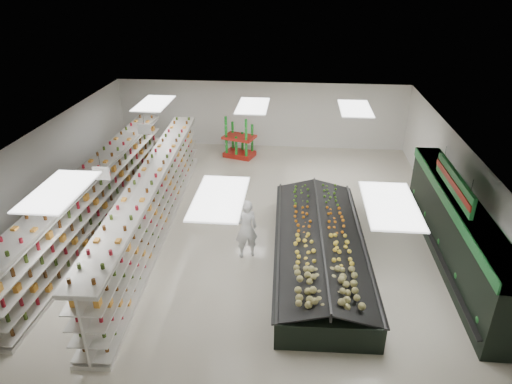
# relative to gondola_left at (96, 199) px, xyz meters

# --- Properties ---
(floor) EXTENTS (16.00, 16.00, 0.00)m
(floor) POSITION_rel_gondola_left_xyz_m (4.97, 0.25, -0.96)
(floor) COLOR beige
(floor) RESTS_ON ground
(ceiling) EXTENTS (14.00, 16.00, 0.02)m
(ceiling) POSITION_rel_gondola_left_xyz_m (4.97, 0.25, 2.24)
(ceiling) COLOR white
(ceiling) RESTS_ON wall_back
(wall_back) EXTENTS (14.00, 0.02, 3.20)m
(wall_back) POSITION_rel_gondola_left_xyz_m (4.97, 8.25, 0.64)
(wall_back) COLOR white
(wall_back) RESTS_ON floor
(wall_front) EXTENTS (14.00, 0.02, 3.20)m
(wall_front) POSITION_rel_gondola_left_xyz_m (4.97, -7.75, 0.64)
(wall_front) COLOR white
(wall_front) RESTS_ON floor
(wall_left) EXTENTS (0.02, 16.00, 3.20)m
(wall_left) POSITION_rel_gondola_left_xyz_m (-2.03, 0.25, 0.64)
(wall_left) COLOR white
(wall_left) RESTS_ON floor
(wall_right) EXTENTS (0.02, 16.00, 3.20)m
(wall_right) POSITION_rel_gondola_left_xyz_m (11.97, 0.25, 0.64)
(wall_right) COLOR white
(wall_right) RESTS_ON floor
(produce_wall_case) EXTENTS (0.93, 8.00, 2.20)m
(produce_wall_case) POSITION_rel_gondola_left_xyz_m (11.50, -1.25, 0.28)
(produce_wall_case) COLOR black
(produce_wall_case) RESTS_ON floor
(aisle_sign_near) EXTENTS (0.52, 0.06, 0.75)m
(aisle_sign_near) POSITION_rel_gondola_left_xyz_m (1.17, -1.75, 1.79)
(aisle_sign_near) COLOR white
(aisle_sign_near) RESTS_ON ceiling
(aisle_sign_far) EXTENTS (0.52, 0.06, 0.75)m
(aisle_sign_far) POSITION_rel_gondola_left_xyz_m (1.17, 2.25, 1.79)
(aisle_sign_far) COLOR white
(aisle_sign_far) RESTS_ON ceiling
(hortifruti_banner) EXTENTS (0.12, 3.20, 0.95)m
(hortifruti_banner) POSITION_rel_gondola_left_xyz_m (11.21, -1.25, 1.69)
(hortifruti_banner) COLOR #1E7332
(hortifruti_banner) RESTS_ON ceiling
(gondola_left) EXTENTS (1.08, 12.11, 2.10)m
(gondola_left) POSITION_rel_gondola_left_xyz_m (0.00, 0.00, 0.00)
(gondola_left) COLOR beige
(gondola_left) RESTS_ON floor
(gondola_center) EXTENTS (1.51, 12.24, 2.12)m
(gondola_center) POSITION_rel_gondola_left_xyz_m (2.07, -0.25, 0.01)
(gondola_center) COLOR beige
(gondola_center) RESTS_ON floor
(produce_island) EXTENTS (2.93, 7.54, 1.12)m
(produce_island) POSITION_rel_gondola_left_xyz_m (7.57, -1.57, -0.46)
(produce_island) COLOR black
(produce_island) RESTS_ON floor
(soda_endcap) EXTENTS (1.64, 1.35, 1.81)m
(soda_endcap) POSITION_rel_gondola_left_xyz_m (4.09, 6.71, -0.09)
(soda_endcap) COLOR #AA1D13
(soda_endcap) RESTS_ON floor
(shopper_main) EXTENTS (0.83, 0.70, 1.95)m
(shopper_main) POSITION_rel_gondola_left_xyz_m (5.33, -1.51, 0.01)
(shopper_main) COLOR white
(shopper_main) RESTS_ON floor
(shopper_background) EXTENTS (0.49, 0.75, 1.50)m
(shopper_background) POSITION_rel_gondola_left_xyz_m (0.87, 4.50, -0.22)
(shopper_background) COLOR tan
(shopper_background) RESTS_ON floor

